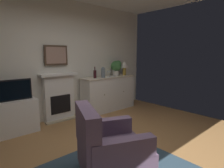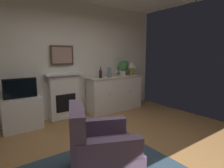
{
  "view_description": "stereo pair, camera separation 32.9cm",
  "coord_description": "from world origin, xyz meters",
  "px_view_note": "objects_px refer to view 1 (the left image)",
  "views": [
    {
      "loc": [
        -1.92,
        -1.88,
        1.52
      ],
      "look_at": [
        0.24,
        0.56,
        1.0
      ],
      "focal_mm": 29.32,
      "sensor_mm": 36.0,
      "label": 1
    },
    {
      "loc": [
        -1.67,
        -2.08,
        1.52
      ],
      "look_at": [
        0.24,
        0.56,
        1.0
      ],
      "focal_mm": 29.32,
      "sensor_mm": 36.0,
      "label": 2
    }
  ],
  "objects_px": {
    "wine_glass_right": "(113,72)",
    "wine_bottle": "(95,74)",
    "vase_decorative": "(103,72)",
    "tv_set": "(14,90)",
    "wine_glass_left": "(108,73)",
    "armchair": "(109,148)",
    "wine_glass_center": "(110,72)",
    "potted_plant_small": "(116,67)",
    "fireplace_unit": "(59,97)",
    "framed_picture": "(56,55)",
    "sideboard_cabinet": "(109,93)",
    "table_lamp": "(124,66)",
    "tv_cabinet": "(16,117)"
  },
  "relations": [
    {
      "from": "sideboard_cabinet",
      "to": "vase_decorative",
      "type": "distance_m",
      "value": 0.65
    },
    {
      "from": "wine_glass_left",
      "to": "wine_glass_center",
      "type": "distance_m",
      "value": 0.12
    },
    {
      "from": "sideboard_cabinet",
      "to": "wine_glass_left",
      "type": "distance_m",
      "value": 0.59
    },
    {
      "from": "wine_glass_center",
      "to": "armchair",
      "type": "relative_size",
      "value": 0.16
    },
    {
      "from": "table_lamp",
      "to": "wine_bottle",
      "type": "distance_m",
      "value": 1.09
    },
    {
      "from": "wine_glass_center",
      "to": "wine_glass_right",
      "type": "xyz_separation_m",
      "value": [
        0.11,
        -0.01,
        0.0
      ]
    },
    {
      "from": "table_lamp",
      "to": "armchair",
      "type": "distance_m",
      "value": 3.4
    },
    {
      "from": "wine_glass_left",
      "to": "tv_cabinet",
      "type": "distance_m",
      "value": 2.4
    },
    {
      "from": "potted_plant_small",
      "to": "framed_picture",
      "type": "bearing_deg",
      "value": 174.1
    },
    {
      "from": "vase_decorative",
      "to": "wine_glass_left",
      "type": "bearing_deg",
      "value": -2.54
    },
    {
      "from": "table_lamp",
      "to": "tv_cabinet",
      "type": "bearing_deg",
      "value": 179.71
    },
    {
      "from": "wine_glass_right",
      "to": "wine_glass_center",
      "type": "bearing_deg",
      "value": 173.61
    },
    {
      "from": "wine_glass_left",
      "to": "wine_glass_right",
      "type": "bearing_deg",
      "value": 7.23
    },
    {
      "from": "sideboard_cabinet",
      "to": "vase_decorative",
      "type": "height_order",
      "value": "vase_decorative"
    },
    {
      "from": "fireplace_unit",
      "to": "wine_glass_right",
      "type": "relative_size",
      "value": 6.67
    },
    {
      "from": "table_lamp",
      "to": "vase_decorative",
      "type": "relative_size",
      "value": 1.42
    },
    {
      "from": "framed_picture",
      "to": "wine_bottle",
      "type": "distance_m",
      "value": 1.05
    },
    {
      "from": "wine_glass_left",
      "to": "wine_glass_right",
      "type": "relative_size",
      "value": 1.0
    },
    {
      "from": "vase_decorative",
      "to": "tv_set",
      "type": "height_order",
      "value": "vase_decorative"
    },
    {
      "from": "wine_glass_right",
      "to": "wine_bottle",
      "type": "bearing_deg",
      "value": 177.96
    },
    {
      "from": "potted_plant_small",
      "to": "tv_set",
      "type": "bearing_deg",
      "value": -178.86
    },
    {
      "from": "sideboard_cabinet",
      "to": "armchair",
      "type": "relative_size",
      "value": 1.54
    },
    {
      "from": "framed_picture",
      "to": "sideboard_cabinet",
      "type": "relative_size",
      "value": 0.34
    },
    {
      "from": "wine_glass_center",
      "to": "potted_plant_small",
      "type": "relative_size",
      "value": 0.38
    },
    {
      "from": "wine_glass_left",
      "to": "wine_bottle",
      "type": "bearing_deg",
      "value": 172.8
    },
    {
      "from": "wine_glass_left",
      "to": "vase_decorative",
      "type": "xyz_separation_m",
      "value": [
        -0.16,
        0.01,
        0.02
      ]
    },
    {
      "from": "sideboard_cabinet",
      "to": "table_lamp",
      "type": "relative_size",
      "value": 4.02
    },
    {
      "from": "fireplace_unit",
      "to": "vase_decorative",
      "type": "distance_m",
      "value": 1.29
    },
    {
      "from": "fireplace_unit",
      "to": "sideboard_cabinet",
      "type": "bearing_deg",
      "value": -7.27
    },
    {
      "from": "framed_picture",
      "to": "wine_glass_left",
      "type": "bearing_deg",
      "value": -12.04
    },
    {
      "from": "wine_bottle",
      "to": "sideboard_cabinet",
      "type": "bearing_deg",
      "value": 0.87
    },
    {
      "from": "wine_bottle",
      "to": "armchair",
      "type": "bearing_deg",
      "value": -122.75
    },
    {
      "from": "fireplace_unit",
      "to": "wine_glass_left",
      "type": "bearing_deg",
      "value": -10.14
    },
    {
      "from": "table_lamp",
      "to": "tv_cabinet",
      "type": "height_order",
      "value": "table_lamp"
    },
    {
      "from": "sideboard_cabinet",
      "to": "wine_glass_right",
      "type": "relative_size",
      "value": 9.74
    },
    {
      "from": "vase_decorative",
      "to": "armchair",
      "type": "height_order",
      "value": "vase_decorative"
    },
    {
      "from": "sideboard_cabinet",
      "to": "armchair",
      "type": "bearing_deg",
      "value": -130.63
    },
    {
      "from": "framed_picture",
      "to": "wine_glass_left",
      "type": "xyz_separation_m",
      "value": [
        1.31,
        -0.28,
        -0.46
      ]
    },
    {
      "from": "armchair",
      "to": "fireplace_unit",
      "type": "bearing_deg",
      "value": 78.45
    },
    {
      "from": "framed_picture",
      "to": "table_lamp",
      "type": "distance_m",
      "value": 2.02
    },
    {
      "from": "framed_picture",
      "to": "vase_decorative",
      "type": "relative_size",
      "value": 1.96
    },
    {
      "from": "potted_plant_small",
      "to": "fireplace_unit",
      "type": "bearing_deg",
      "value": 175.6
    },
    {
      "from": "framed_picture",
      "to": "vase_decorative",
      "type": "distance_m",
      "value": 1.26
    },
    {
      "from": "wine_glass_right",
      "to": "armchair",
      "type": "height_order",
      "value": "wine_glass_right"
    },
    {
      "from": "framed_picture",
      "to": "vase_decorative",
      "type": "xyz_separation_m",
      "value": [
        1.15,
        -0.27,
        -0.44
      ]
    },
    {
      "from": "tv_set",
      "to": "armchair",
      "type": "distance_m",
      "value": 2.28
    },
    {
      "from": "framed_picture",
      "to": "armchair",
      "type": "bearing_deg",
      "value": -101.34
    },
    {
      "from": "tv_cabinet",
      "to": "wine_glass_center",
      "type": "bearing_deg",
      "value": -0.76
    },
    {
      "from": "wine_glass_right",
      "to": "tv_cabinet",
      "type": "xyz_separation_m",
      "value": [
        -2.5,
        0.04,
        -0.72
      ]
    },
    {
      "from": "wine_glass_center",
      "to": "tv_set",
      "type": "bearing_deg",
      "value": 179.8
    }
  ]
}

